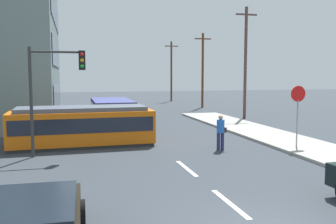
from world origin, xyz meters
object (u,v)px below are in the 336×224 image
Objects in this scene: streetcar_tram at (82,125)px; stop_sign at (298,103)px; utility_pole_far at (203,69)px; pedestrian_crossing at (221,130)px; utility_pole_distant at (171,70)px; utility_pole_mid at (245,61)px; city_bus at (112,111)px; traffic_light_mast at (53,81)px.

stop_sign is (9.96, -3.42, 1.18)m from streetcar_tram.
streetcar_tram is 0.89× the size of utility_pole_far.
pedestrian_crossing is 0.21× the size of utility_pole_distant.
utility_pole_mid is at bearing -90.45° from utility_pole_far.
pedestrian_crossing is at bearing -120.86° from utility_pole_mid.
streetcar_tram reaches higher than city_bus.
traffic_light_mast is (-7.47, 0.67, 2.35)m from pedestrian_crossing.
traffic_light_mast is at bearing -113.67° from utility_pole_distant.
stop_sign is 22.63m from utility_pole_far.
utility_pole_far is (11.07, 12.81, 3.07)m from city_bus.
traffic_light_mast reaches higher than stop_sign.
city_bus is at bearing -114.27° from utility_pole_distant.
traffic_light_mast reaches higher than city_bus.
utility_pole_mid is 10.29m from utility_pole_far.
utility_pole_far is (6.96, 21.79, 3.20)m from pedestrian_crossing.
city_bus is at bearing 129.52° from stop_sign.
streetcar_tram is at bearing 155.11° from pedestrian_crossing.
utility_pole_mid is (3.16, 12.03, 2.44)m from stop_sign.
traffic_light_mast is at bearing -111.96° from city_bus.
streetcar_tram is 0.89× the size of utility_pole_distant.
streetcar_tram is 1.23× the size of city_bus.
traffic_light_mast is at bearing -118.73° from streetcar_tram.
utility_pole_distant is (2.47, 32.35, 1.92)m from stop_sign.
utility_pole_far is at bearing -85.63° from utility_pole_distant.
pedestrian_crossing is 3.96m from stop_sign.
traffic_light_mast is (-1.22, -2.23, 2.28)m from streetcar_tram.
traffic_light_mast reaches higher than pedestrian_crossing.
pedestrian_crossing is 32.58m from utility_pole_distant.
utility_pole_distant reaches higher than pedestrian_crossing.
stop_sign is 0.61× the size of traffic_light_mast.
utility_pole_distant reaches higher than traffic_light_mast.
utility_pole_mid reaches higher than pedestrian_crossing.
pedestrian_crossing is 7.86m from traffic_light_mast.
streetcar_tram is 31.64m from utility_pole_distant.
streetcar_tram reaches higher than pedestrian_crossing.
utility_pole_far is (3.24, 22.31, 1.95)m from stop_sign.
pedestrian_crossing is 0.19× the size of utility_pole_mid.
traffic_light_mast reaches higher than streetcar_tram.
pedestrian_crossing is 13.90m from utility_pole_mid.
utility_pole_distant is (6.19, 31.83, 3.17)m from pedestrian_crossing.
city_bus is at bearing 114.65° from pedestrian_crossing.
utility_pole_far is at bearing 81.74° from stop_sign.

